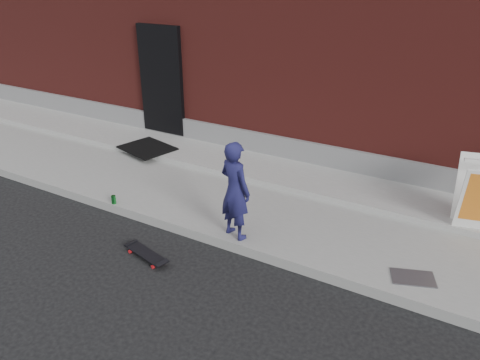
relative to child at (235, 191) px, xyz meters
The scene contains 9 objects.
ground 1.20m from the child, 166.24° to the right, with size 80.00×80.00×0.00m, color black.
sidewalk 1.72m from the child, 122.13° to the left, with size 20.00×3.00×0.15m, color gray.
apron 2.44m from the child, 110.36° to the left, with size 20.00×1.20×0.10m, color gray.
building 7.04m from the child, 96.86° to the left, with size 20.00×8.10×5.00m.
child is the anchor object (origin of this frame).
skateboard 1.48m from the child, 133.79° to the right, with size 0.77×0.36×0.08m.
soda_can 2.26m from the child, behind, with size 0.07×0.07×0.14m, color #1B8B31.
doormat 3.65m from the child, 149.99° to the left, with size 1.01×0.81×0.03m, color black.
utility_plate 2.50m from the child, ahead, with size 0.51×0.33×0.02m, color #5A5B60.
Camera 1 is at (3.71, -4.67, 3.65)m, focal length 35.00 mm.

